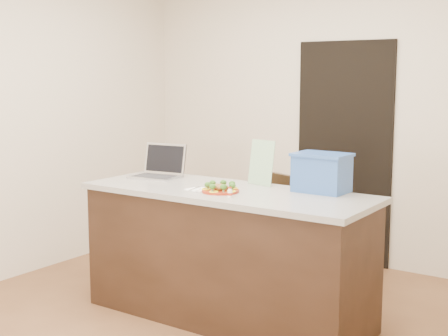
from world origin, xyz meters
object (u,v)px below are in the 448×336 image
Objects in this scene: plate at (221,191)px; napkin at (198,189)px; blue_box at (322,172)px; laptop at (160,168)px; island at (227,254)px; yogurt_bottle at (230,193)px; chair at (267,225)px.

plate reaches higher than napkin.
napkin is 0.37× the size of blue_box.
blue_box is at bearing -1.08° from laptop.
laptop is (-0.73, 0.15, 0.53)m from island.
laptop reaches higher than island.
chair is (-0.22, 0.85, -0.41)m from yogurt_bottle.
yogurt_bottle reaches higher than napkin.
plate is at bearing -25.93° from laptop.
chair is at bearing 151.89° from blue_box.
chair is at bearing 104.32° from yogurt_bottle.
yogurt_bottle is (0.15, -0.11, 0.02)m from plate.
laptop is (-0.57, 0.27, 0.07)m from napkin.
blue_box is (0.40, 0.50, 0.11)m from yogurt_bottle.
plate is 0.27× the size of chair.
chair is at bearing 95.11° from plate.
plate is at bearing 4.91° from napkin.
island is 0.56m from yogurt_bottle.
napkin is 0.36× the size of laptop.
island is at bearing 99.01° from plate.
plate is at bearing 143.36° from yogurt_bottle.
laptop reaches higher than chair.
yogurt_bottle is 0.65m from blue_box.
laptop is at bearing 168.25° from island.
chair is (0.68, 0.49, -0.46)m from laptop.
chair is at bearing 28.54° from laptop.
yogurt_bottle is 0.18× the size of blue_box.
napkin is 0.15× the size of chair.
island is 5.32× the size of laptop.
island is 14.90× the size of napkin.
island is at bearing -151.70° from blue_box.
napkin is 0.86m from chair.
napkin is at bearing -143.67° from island.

